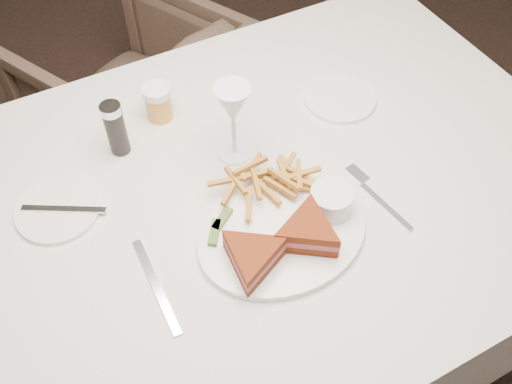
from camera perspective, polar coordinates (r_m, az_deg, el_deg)
The scene contains 4 objects.
ground at distance 1.83m, azimuth 6.38°, elevation -11.67°, with size 5.00×5.00×0.00m, color black.
table at distance 1.43m, azimuth -1.04°, elevation -9.37°, with size 1.42×0.95×0.75m, color silver.
chair_far at distance 2.03m, azimuth -11.85°, elevation 9.87°, with size 0.60×0.56×0.62m, color #503D31.
table_setting at distance 1.07m, azimuth -0.02°, elevation 0.13°, with size 0.80×0.64×0.18m.
Camera 1 is at (-0.59, -0.61, 1.62)m, focal length 40.00 mm.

